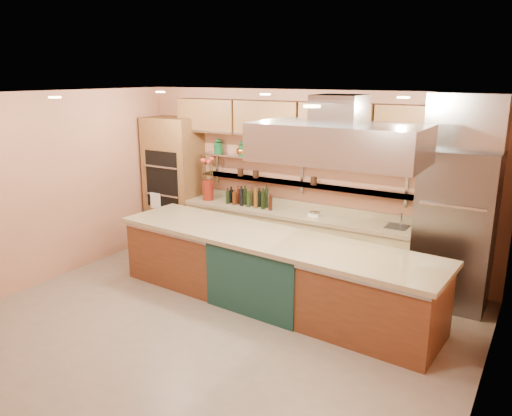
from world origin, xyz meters
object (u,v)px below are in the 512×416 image
Objects in this scene: kitchen_scale at (314,213)px; copper_kettle at (242,151)px; flower_vase at (208,190)px; refrigerator at (455,229)px; island at (270,270)px; green_canister at (286,154)px.

copper_kettle reaches higher than kitchen_scale.
copper_kettle is (0.56, 0.22, 0.69)m from flower_vase.
flower_vase is at bearing 179.86° from refrigerator.
island is at bearing -33.07° from flower_vase.
island is at bearing -69.50° from green_canister.
green_canister is (-0.62, 0.22, 0.83)m from kitchen_scale.
island is at bearing -148.84° from refrigerator.
refrigerator is at bearing -3.79° from copper_kettle.
copper_kettle is (-3.47, 0.23, 0.74)m from refrigerator.
flower_vase is (-4.03, 0.01, 0.05)m from refrigerator.
refrigerator is 6.13× the size of flower_vase.
flower_vase is 1.90× the size of green_canister.
kitchen_scale is at bearing 179.72° from refrigerator.
green_canister is (-0.56, 1.49, 1.33)m from island.
copper_kettle reaches higher than flower_vase.
copper_kettle reaches higher than island.
kitchen_scale is 0.91× the size of copper_kettle.
kitchen_scale reaches higher than island.
island is 27.74× the size of kitchen_scale.
kitchen_scale is at bearing 91.38° from island.
copper_kettle is at bearing 21.62° from flower_vase.
island is at bearing -46.92° from copper_kettle.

